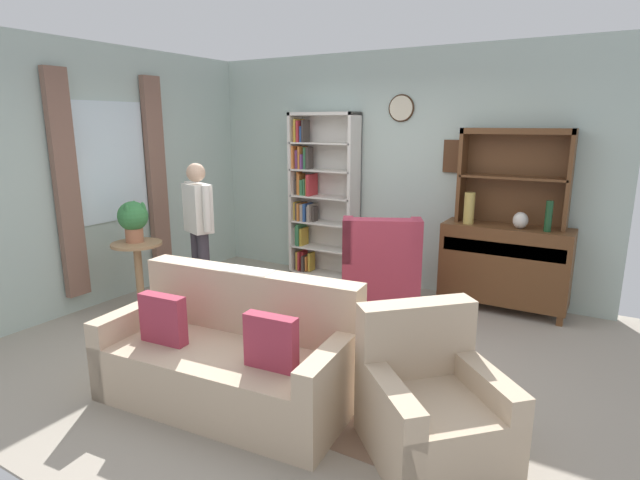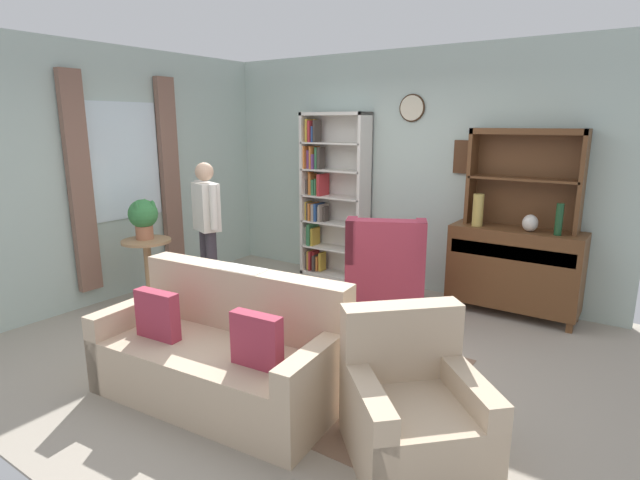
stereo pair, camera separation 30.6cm
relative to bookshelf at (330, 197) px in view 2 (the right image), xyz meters
name	(u,v)px [view 2 (the right image)]	position (x,y,z in m)	size (l,w,h in m)	color
ground_plane	(299,344)	(0.95, -1.94, -1.05)	(5.40, 4.60, 0.02)	#9E9384
wall_back	(405,172)	(0.95, 0.19, 0.37)	(5.00, 0.09, 2.80)	#ADC1B7
wall_left	(120,175)	(-1.57, -1.94, 0.36)	(0.16, 4.20, 2.80)	#ADC1B7
area_rug	(296,361)	(1.15, -2.24, -1.03)	(2.51, 1.76, 0.01)	#846651
bookshelf	(330,197)	(0.00, 0.00, 0.00)	(0.90, 0.30, 2.10)	silver
sideboard	(514,267)	(2.35, -0.08, -0.53)	(1.30, 0.45, 0.92)	brown
sideboard_hutch	(526,165)	(2.35, 0.02, 0.52)	(1.10, 0.26, 1.00)	brown
vase_tall	(478,210)	(1.96, -0.16, 0.05)	(0.11, 0.11, 0.33)	tan
vase_round	(530,223)	(2.48, -0.15, -0.03)	(0.15, 0.15, 0.17)	beige
bottle_wine	(559,219)	(2.74, -0.17, 0.04)	(0.07, 0.07, 0.31)	#194223
couch_floral	(222,355)	(1.01, -2.96, -0.72)	(1.87, 1.01, 0.90)	#C6AD8E
armchair_floral	(413,413)	(2.47, -2.82, -0.75)	(1.08, 1.08, 0.88)	#C6AD8E
wingback_chair	(385,279)	(1.25, -0.85, -0.65)	(1.05, 1.06, 1.05)	#A33347
plant_stand	(148,265)	(-1.00, -2.08, -0.58)	(0.52, 0.52, 0.74)	#A87F56
potted_plant_large	(143,216)	(-1.04, -2.06, -0.04)	(0.31, 0.31, 0.43)	#AD6B4C
person_reading	(207,222)	(-0.56, -1.60, -0.13)	(0.51, 0.31, 1.56)	#38333D
coffee_table	(307,315)	(1.12, -2.05, -0.68)	(0.80, 0.50, 0.42)	brown
book_stack	(321,302)	(1.24, -2.00, -0.56)	(0.20, 0.15, 0.11)	#337247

